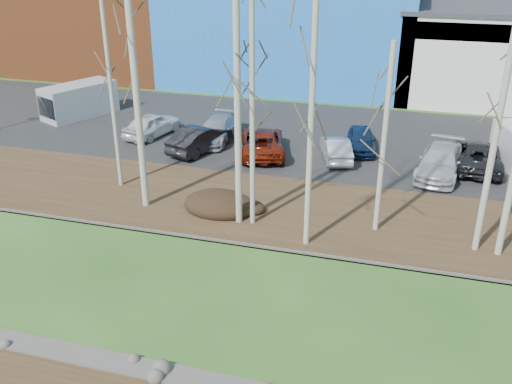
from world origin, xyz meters
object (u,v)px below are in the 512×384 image
(car_2, at_px, (262,142))
(car_6, at_px, (478,155))
(van_grey, at_px, (76,101))
(car_3, at_px, (217,130))
(car_4, at_px, (361,140))
(car_7, at_px, (440,162))
(car_0, at_px, (152,125))
(car_5, at_px, (336,149))
(car_1, at_px, (200,139))

(car_2, bearing_deg, car_6, 168.76)
(car_2, bearing_deg, van_grey, -30.55)
(car_3, relative_size, van_grey, 0.88)
(car_3, relative_size, car_6, 0.93)
(car_4, height_order, van_grey, van_grey)
(car_7, xyz_separation_m, van_grey, (-23.89, 3.92, 0.36))
(car_4, xyz_separation_m, car_6, (6.32, -0.97, 0.06))
(car_0, relative_size, car_5, 1.10)
(car_6, bearing_deg, car_7, 40.07)
(car_7, bearing_deg, car_6, 47.62)
(car_3, relative_size, car_7, 0.94)
(van_grey, bearing_deg, car_0, 5.72)
(car_5, relative_size, car_7, 0.76)
(car_3, height_order, van_grey, van_grey)
(car_1, relative_size, car_6, 0.88)
(car_3, bearing_deg, car_1, -99.91)
(car_7, bearing_deg, car_4, 158.53)
(car_0, height_order, car_1, car_1)
(car_6, bearing_deg, car_1, 7.42)
(car_3, height_order, car_5, car_3)
(car_2, relative_size, car_6, 1.00)
(car_4, bearing_deg, car_0, 175.01)
(car_7, bearing_deg, car_5, -178.49)
(car_2, bearing_deg, car_1, -8.13)
(car_2, distance_m, car_5, 4.20)
(car_2, relative_size, van_grey, 0.94)
(car_4, bearing_deg, car_3, 175.28)
(car_0, distance_m, car_6, 19.15)
(car_7, bearing_deg, car_3, -179.47)
(car_3, xyz_separation_m, car_7, (12.99, -1.87, 0.04))
(car_1, height_order, car_7, car_1)
(car_2, relative_size, car_3, 1.07)
(car_5, relative_size, car_6, 0.75)
(car_6, height_order, van_grey, van_grey)
(car_1, relative_size, van_grey, 0.83)
(car_4, xyz_separation_m, car_7, (4.37, -2.54, 0.09))
(car_1, bearing_deg, car_7, -162.16)
(car_1, bearing_deg, van_grey, -3.41)
(car_0, height_order, van_grey, van_grey)
(van_grey, bearing_deg, car_1, 3.96)
(car_4, height_order, car_7, car_7)
(car_4, bearing_deg, van_grey, 166.79)
(car_0, xyz_separation_m, van_grey, (-6.69, 2.31, 0.38))
(car_2, bearing_deg, car_0, -25.59)
(car_1, xyz_separation_m, car_7, (13.34, 0.10, -0.01))
(car_4, height_order, car_6, car_6)
(car_0, bearing_deg, car_6, -166.32)
(car_2, height_order, car_7, car_7)
(car_2, relative_size, car_7, 1.01)
(car_1, relative_size, car_7, 0.89)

